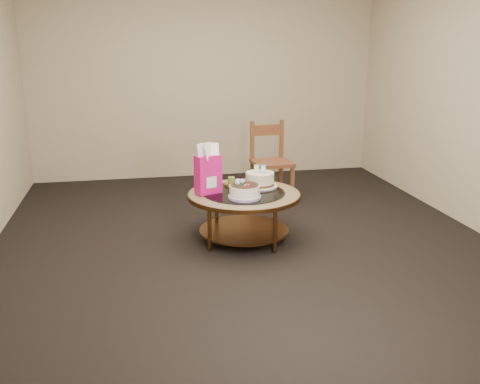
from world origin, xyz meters
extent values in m
plane|color=black|center=(0.00, 0.00, 0.00)|extent=(5.00, 5.00, 0.00)
cube|color=tan|center=(0.00, 2.50, 1.30)|extent=(4.50, 0.02, 2.60)
cube|color=tan|center=(0.00, -2.50, 1.30)|extent=(4.50, 0.02, 2.60)
cube|color=tan|center=(2.25, 0.00, 1.30)|extent=(0.02, 5.00, 2.60)
cylinder|color=#583519|center=(0.35, 0.20, 0.21)|extent=(0.04, 0.04, 0.42)
cylinder|color=#583519|center=(-0.20, 0.35, 0.21)|extent=(0.04, 0.04, 0.42)
cylinder|color=#583519|center=(-0.35, -0.20, 0.21)|extent=(0.04, 0.04, 0.42)
cylinder|color=#583519|center=(0.20, -0.35, 0.21)|extent=(0.04, 0.04, 0.42)
cylinder|color=#583519|center=(0.00, 0.00, 0.10)|extent=(0.82, 0.82, 0.02)
cylinder|color=#583519|center=(0.00, 0.00, 0.43)|extent=(1.02, 1.02, 0.04)
cylinder|color=#927D51|center=(0.00, 0.00, 0.45)|extent=(1.00, 1.00, 0.01)
cylinder|color=black|center=(0.00, 0.00, 0.45)|extent=(0.74, 0.74, 0.01)
cylinder|color=#AB94D1|center=(-0.03, -0.18, 0.47)|extent=(0.28, 0.28, 0.02)
cylinder|color=silver|center=(-0.03, -0.18, 0.52)|extent=(0.26, 0.26, 0.12)
cylinder|color=black|center=(-0.03, -0.18, 0.58)|extent=(0.24, 0.24, 0.01)
sphere|color=#AB94D1|center=(-0.08, -0.13, 0.60)|extent=(0.05, 0.05, 0.05)
sphere|color=#AB94D1|center=(-0.04, -0.12, 0.59)|extent=(0.04, 0.04, 0.04)
sphere|color=#AB94D1|center=(-0.09, -0.17, 0.59)|extent=(0.04, 0.04, 0.04)
cone|color=#1F772C|center=(-0.05, -0.15, 0.58)|extent=(0.03, 0.03, 0.02)
cone|color=#1F772C|center=(-0.11, -0.14, 0.58)|extent=(0.04, 0.04, 0.02)
cone|color=#1F772C|center=(-0.02, -0.11, 0.58)|extent=(0.04, 0.04, 0.02)
cone|color=#1F772C|center=(-0.08, -0.20, 0.58)|extent=(0.04, 0.04, 0.02)
cylinder|color=white|center=(0.18, 0.17, 0.46)|extent=(0.33, 0.33, 0.01)
cylinder|color=#4D2D16|center=(0.18, 0.17, 0.48)|extent=(0.27, 0.27, 0.02)
cylinder|color=#F5E9CB|center=(0.18, 0.17, 0.54)|extent=(0.26, 0.26, 0.10)
cube|color=#4BAF4E|center=(0.15, 0.17, 0.63)|extent=(0.05, 0.02, 0.07)
cube|color=white|center=(0.15, 0.17, 0.63)|extent=(0.04, 0.02, 0.06)
cube|color=#3C77CC|center=(0.21, 0.16, 0.63)|extent=(0.05, 0.02, 0.07)
cube|color=white|center=(0.21, 0.16, 0.63)|extent=(0.04, 0.02, 0.06)
cube|color=#DD146F|center=(-0.32, 0.04, 0.63)|extent=(0.25, 0.19, 0.34)
cube|color=white|center=(-0.32, 0.04, 0.57)|extent=(0.14, 0.15, 0.10)
cube|color=#E0CE5C|center=(-0.07, 0.24, 0.46)|extent=(0.13, 0.13, 0.01)
cylinder|color=gold|center=(-0.07, 0.24, 0.47)|extent=(0.13, 0.13, 0.01)
cylinder|color=olive|center=(-0.07, 0.24, 0.51)|extent=(0.06, 0.06, 0.06)
cylinder|color=black|center=(-0.07, 0.24, 0.55)|extent=(0.00, 0.00, 0.01)
cube|color=brown|center=(0.56, 1.15, 0.44)|extent=(0.45, 0.45, 0.04)
cube|color=brown|center=(0.40, 0.96, 0.22)|extent=(0.04, 0.04, 0.44)
cube|color=brown|center=(0.75, 0.99, 0.22)|extent=(0.04, 0.04, 0.44)
cube|color=brown|center=(0.37, 1.31, 0.22)|extent=(0.04, 0.04, 0.44)
cube|color=brown|center=(0.72, 1.35, 0.22)|extent=(0.04, 0.04, 0.44)
cube|color=brown|center=(0.37, 1.31, 0.67)|extent=(0.04, 0.04, 0.45)
cube|color=brown|center=(0.72, 1.35, 0.67)|extent=(0.04, 0.04, 0.45)
cube|color=brown|center=(0.54, 1.33, 0.79)|extent=(0.36, 0.06, 0.12)
camera|label=1|loc=(-0.94, -4.52, 1.79)|focal=40.00mm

